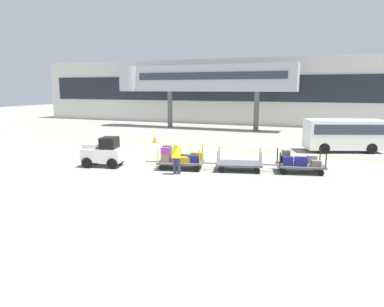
{
  "coord_description": "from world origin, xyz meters",
  "views": [
    {
      "loc": [
        7.7,
        -14.46,
        4.13
      ],
      "look_at": [
        1.55,
        1.38,
        0.99
      ],
      "focal_mm": 33.18,
      "sensor_mm": 36.0,
      "label": 1
    }
  ],
  "objects_px": {
    "safety_cone_near": "(155,139)",
    "baggage_cart_middle": "(239,164)",
    "baggage_handler": "(176,157)",
    "shuttle_van": "(343,133)",
    "baggage_tug": "(104,153)",
    "baggage_cart_tail": "(299,163)",
    "baggage_cart_lead": "(179,158)"
  },
  "relations": [
    {
      "from": "safety_cone_near",
      "to": "baggage_cart_middle",
      "type": "bearing_deg",
      "value": -39.55
    },
    {
      "from": "baggage_handler",
      "to": "baggage_cart_middle",
      "type": "bearing_deg",
      "value": 35.57
    },
    {
      "from": "shuttle_van",
      "to": "safety_cone_near",
      "type": "bearing_deg",
      "value": -175.54
    },
    {
      "from": "baggage_tug",
      "to": "baggage_cart_tail",
      "type": "height_order",
      "value": "baggage_tug"
    },
    {
      "from": "baggage_cart_middle",
      "to": "safety_cone_near",
      "type": "height_order",
      "value": "baggage_cart_middle"
    },
    {
      "from": "baggage_cart_lead",
      "to": "baggage_handler",
      "type": "bearing_deg",
      "value": -73.45
    },
    {
      "from": "baggage_tug",
      "to": "baggage_cart_middle",
      "type": "height_order",
      "value": "baggage_tug"
    },
    {
      "from": "shuttle_van",
      "to": "baggage_cart_lead",
      "type": "bearing_deg",
      "value": -133.1
    },
    {
      "from": "baggage_handler",
      "to": "baggage_cart_lead",
      "type": "bearing_deg",
      "value": 106.55
    },
    {
      "from": "baggage_cart_middle",
      "to": "baggage_cart_tail",
      "type": "xyz_separation_m",
      "value": [
        2.88,
        0.69,
        0.15
      ]
    },
    {
      "from": "baggage_tug",
      "to": "shuttle_van",
      "type": "distance_m",
      "value": 15.34
    },
    {
      "from": "baggage_cart_middle",
      "to": "baggage_handler",
      "type": "bearing_deg",
      "value": -144.43
    },
    {
      "from": "shuttle_van",
      "to": "safety_cone_near",
      "type": "xyz_separation_m",
      "value": [
        -13.33,
        -1.04,
        -0.96
      ]
    },
    {
      "from": "safety_cone_near",
      "to": "baggage_tug",
      "type": "bearing_deg",
      "value": -81.12
    },
    {
      "from": "baggage_cart_tail",
      "to": "shuttle_van",
      "type": "relative_size",
      "value": 0.6
    },
    {
      "from": "baggage_cart_middle",
      "to": "shuttle_van",
      "type": "xyz_separation_m",
      "value": [
        5.04,
        7.89,
        0.89
      ]
    },
    {
      "from": "baggage_cart_middle",
      "to": "shuttle_van",
      "type": "relative_size",
      "value": 0.6
    },
    {
      "from": "shuttle_van",
      "to": "safety_cone_near",
      "type": "distance_m",
      "value": 13.41
    },
    {
      "from": "baggage_cart_tail",
      "to": "shuttle_van",
      "type": "bearing_deg",
      "value": 73.26
    },
    {
      "from": "baggage_cart_tail",
      "to": "baggage_tug",
      "type": "bearing_deg",
      "value": -166.6
    },
    {
      "from": "baggage_cart_tail",
      "to": "shuttle_van",
      "type": "xyz_separation_m",
      "value": [
        2.17,
        7.2,
        0.74
      ]
    },
    {
      "from": "baggage_tug",
      "to": "baggage_cart_tail",
      "type": "distance_m",
      "value": 10.12
    },
    {
      "from": "baggage_cart_middle",
      "to": "baggage_cart_tail",
      "type": "bearing_deg",
      "value": 13.48
    },
    {
      "from": "baggage_cart_lead",
      "to": "baggage_cart_middle",
      "type": "height_order",
      "value": "baggage_cart_lead"
    },
    {
      "from": "baggage_cart_middle",
      "to": "shuttle_van",
      "type": "distance_m",
      "value": 9.4
    },
    {
      "from": "baggage_tug",
      "to": "safety_cone_near",
      "type": "relative_size",
      "value": 4.18
    },
    {
      "from": "baggage_cart_lead",
      "to": "shuttle_van",
      "type": "distance_m",
      "value": 11.77
    },
    {
      "from": "baggage_tug",
      "to": "shuttle_van",
      "type": "relative_size",
      "value": 0.45
    },
    {
      "from": "baggage_handler",
      "to": "safety_cone_near",
      "type": "distance_m",
      "value": 10.42
    },
    {
      "from": "baggage_tug",
      "to": "safety_cone_near",
      "type": "bearing_deg",
      "value": 98.88
    },
    {
      "from": "baggage_cart_lead",
      "to": "shuttle_van",
      "type": "relative_size",
      "value": 0.6
    },
    {
      "from": "baggage_cart_tail",
      "to": "baggage_handler",
      "type": "distance_m",
      "value": 6.09
    }
  ]
}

